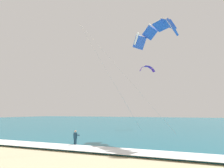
{
  "coord_description": "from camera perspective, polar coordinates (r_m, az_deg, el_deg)",
  "views": [
    {
      "loc": [
        12.9,
        -4.42,
        3.64
      ],
      "look_at": [
        2.75,
        17.86,
        6.51
      ],
      "focal_mm": 37.52,
      "sensor_mm": 36.0,
      "label": 1
    }
  ],
  "objects": [
    {
      "name": "kitesurfer",
      "position": [
        25.18,
        -8.91,
        -12.75
      ],
      "size": [
        0.58,
        0.58,
        1.69
      ],
      "color": "#143347",
      "rests_on": "ground"
    },
    {
      "name": "surf_foam",
      "position": [
        23.44,
        -9.53,
        -14.98
      ],
      "size": [
        200.0,
        3.09,
        0.04
      ],
      "primitive_type": "cube",
      "color": "white",
      "rests_on": "sea"
    },
    {
      "name": "surfboard",
      "position": [
        25.28,
        -8.98,
        -14.82
      ],
      "size": [
        0.68,
        1.46,
        0.09
      ],
      "color": "#239EC6",
      "rests_on": "ground"
    },
    {
      "name": "kite_distant",
      "position": [
        51.17,
        8.54,
        3.9
      ],
      "size": [
        2.89,
        3.32,
        1.38
      ],
      "color": "purple"
    },
    {
      "name": "sea",
      "position": [
        79.41,
        15.3,
        -9.0
      ],
      "size": [
        200.0,
        120.0,
        0.2
      ],
      "primitive_type": "cube",
      "color": "#146075",
      "rests_on": "ground"
    },
    {
      "name": "kite_primary",
      "position": [
        32.07,
        10.89,
        12.72
      ],
      "size": [
        9.96,
        10.71,
        14.35
      ],
      "color": "blue"
    }
  ]
}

